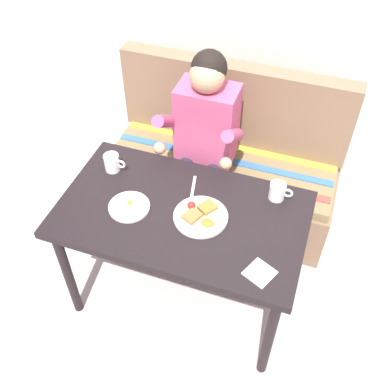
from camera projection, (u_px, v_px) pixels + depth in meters
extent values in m
plane|color=#B9A3A1|center=(184.00, 293.00, 2.73)|extent=(8.00, 8.00, 0.00)
cube|color=black|center=(182.00, 214.00, 2.22)|extent=(1.20, 0.70, 0.04)
cylinder|color=black|center=(68.00, 274.00, 2.41)|extent=(0.05, 0.05, 0.69)
cylinder|color=black|center=(269.00, 337.00, 2.17)|extent=(0.05, 0.05, 0.69)
cylinder|color=black|center=(116.00, 198.00, 2.80)|extent=(0.05, 0.05, 0.69)
cylinder|color=black|center=(292.00, 245.00, 2.55)|extent=(0.05, 0.05, 0.69)
cube|color=brown|center=(220.00, 189.00, 3.06)|extent=(1.44, 0.56, 0.40)
cube|color=olive|center=(222.00, 163.00, 2.89)|extent=(1.40, 0.52, 0.06)
cube|color=brown|center=(234.00, 104.00, 2.82)|extent=(1.44, 0.12, 0.54)
cube|color=#C63D33|center=(215.00, 173.00, 2.78)|extent=(1.38, 0.05, 0.01)
cube|color=#336099|center=(222.00, 159.00, 2.87)|extent=(1.38, 0.05, 0.01)
cube|color=yellow|center=(228.00, 145.00, 2.96)|extent=(1.38, 0.05, 0.01)
cube|color=#B7486F|center=(207.00, 124.00, 2.64)|extent=(0.34, 0.22, 0.48)
sphere|color=tan|center=(207.00, 76.00, 2.39)|extent=(0.19, 0.19, 0.19)
sphere|color=black|center=(209.00, 68.00, 2.39)|extent=(0.19, 0.19, 0.19)
cylinder|color=#B7486F|center=(167.00, 121.00, 2.54)|extent=(0.07, 0.29, 0.23)
cylinder|color=#B7486F|center=(233.00, 135.00, 2.45)|extent=(0.07, 0.29, 0.23)
sphere|color=tan|center=(160.00, 148.00, 2.53)|extent=(0.07, 0.07, 0.07)
sphere|color=tan|center=(226.00, 164.00, 2.44)|extent=(0.07, 0.07, 0.07)
cylinder|color=#232333|center=(184.00, 170.00, 2.72)|extent=(0.09, 0.34, 0.09)
cylinder|color=#232333|center=(175.00, 219.00, 2.79)|extent=(0.08, 0.08, 0.52)
cube|color=black|center=(172.00, 250.00, 2.92)|extent=(0.09, 0.20, 0.05)
cylinder|color=#232333|center=(211.00, 176.00, 2.68)|extent=(0.09, 0.34, 0.09)
cylinder|color=#232333|center=(201.00, 226.00, 2.75)|extent=(0.08, 0.08, 0.52)
cube|color=black|center=(197.00, 257.00, 2.88)|extent=(0.09, 0.20, 0.05)
cylinder|color=white|center=(201.00, 217.00, 2.17)|extent=(0.26, 0.26, 0.02)
cube|color=#956233|center=(192.00, 216.00, 2.15)|extent=(0.09, 0.10, 0.02)
cube|color=olive|center=(207.00, 207.00, 2.19)|extent=(0.10, 0.10, 0.02)
sphere|color=red|center=(191.00, 205.00, 2.19)|extent=(0.04, 0.04, 0.04)
ellipsoid|color=#CC6623|center=(207.00, 223.00, 2.12)|extent=(0.06, 0.05, 0.02)
cylinder|color=white|center=(129.00, 207.00, 2.22)|extent=(0.20, 0.20, 0.01)
ellipsoid|color=white|center=(129.00, 205.00, 2.21)|extent=(0.09, 0.08, 0.01)
sphere|color=yellow|center=(130.00, 203.00, 2.21)|extent=(0.03, 0.03, 0.03)
cylinder|color=white|center=(277.00, 191.00, 2.24)|extent=(0.08, 0.08, 0.09)
cylinder|color=brown|center=(278.00, 186.00, 2.21)|extent=(0.07, 0.07, 0.01)
torus|color=white|center=(288.00, 193.00, 2.22)|extent=(0.05, 0.01, 0.05)
cylinder|color=white|center=(112.00, 163.00, 2.38)|extent=(0.08, 0.08, 0.09)
cylinder|color=brown|center=(111.00, 157.00, 2.35)|extent=(0.07, 0.07, 0.01)
torus|color=white|center=(121.00, 164.00, 2.36)|extent=(0.05, 0.01, 0.05)
cube|color=silver|center=(260.00, 273.00, 1.96)|extent=(0.15, 0.15, 0.01)
cube|color=silver|center=(193.00, 188.00, 2.31)|extent=(0.05, 0.17, 0.00)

